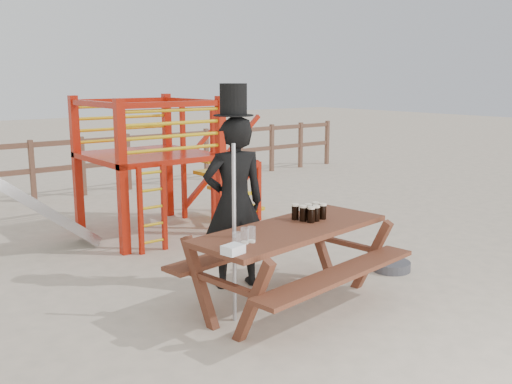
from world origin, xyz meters
name	(u,v)px	position (x,y,z in m)	size (l,w,h in m)	color
ground	(296,307)	(0.00, 0.00, 0.00)	(60.00, 60.00, 0.00)	beige
back_fence	(58,162)	(0.00, 7.00, 0.74)	(15.09, 0.09, 1.20)	brown
playground_fort	(144,165)	(0.12, 3.58, 1.07)	(4.71, 1.84, 2.10)	#AB1C0B
picnic_table	(292,257)	(-0.03, 0.05, 0.54)	(2.39, 1.80, 0.86)	brown
man_with_hat	(234,198)	(-0.14, 0.91, 1.03)	(0.82, 0.66, 2.30)	black
metal_pole	(234,235)	(-0.71, 0.12, 0.88)	(0.04, 0.04, 1.76)	#B2B2B7
parasol_base	(391,266)	(1.71, 0.13, 0.06)	(0.48, 0.48, 0.20)	#3B3B40
paper_bag	(233,249)	(-1.04, -0.31, 0.90)	(0.18, 0.14, 0.08)	white
stout_pints	(310,212)	(0.33, 0.16, 0.94)	(0.33, 0.29, 0.17)	black
empty_glasses	(244,238)	(-0.79, -0.15, 0.92)	(0.30, 0.16, 0.15)	silver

